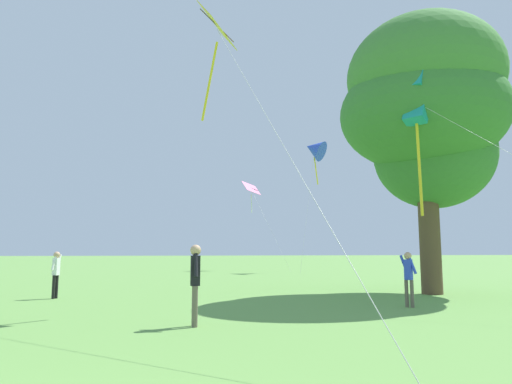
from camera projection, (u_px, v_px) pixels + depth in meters
name	position (u px, v px, depth m)	size (l,w,h in m)	color
kite_yellow_diamond	(217.00, 44.00, 14.17)	(1.47, 10.15, 9.31)	yellow
kite_blue_delta	(314.00, 149.00, 40.12)	(4.35, 5.72, 11.61)	blue
kite_teal_box	(416.00, 102.00, 15.88)	(3.43, 8.79, 7.88)	teal
kite_pink_low	(252.00, 192.00, 43.16)	(2.98, 6.45, 8.20)	pink
person_far_back	(409.00, 274.00, 13.88)	(0.37, 0.47, 1.63)	#665B4C
person_in_red_shirt	(195.00, 277.00, 10.35)	(0.24, 0.58, 1.79)	#665B4C
person_foreground_watcher	(56.00, 270.00, 16.41)	(0.30, 0.51, 1.64)	black
tree_right_cluster	(426.00, 111.00, 18.65)	(6.54, 6.56, 10.97)	brown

